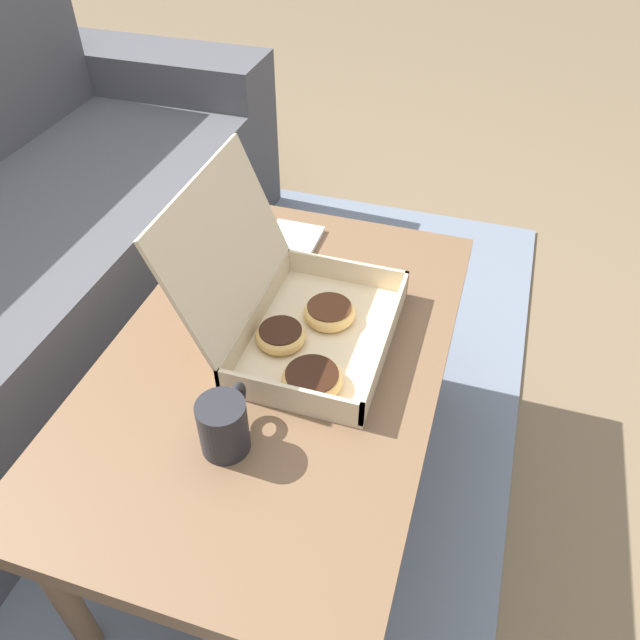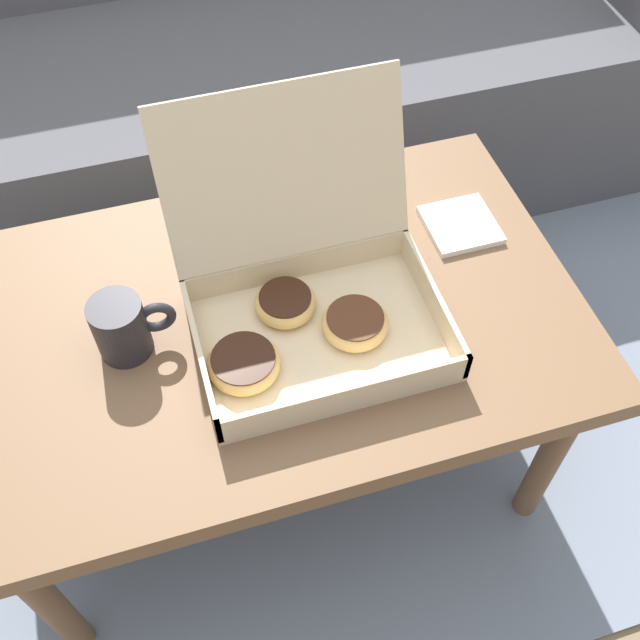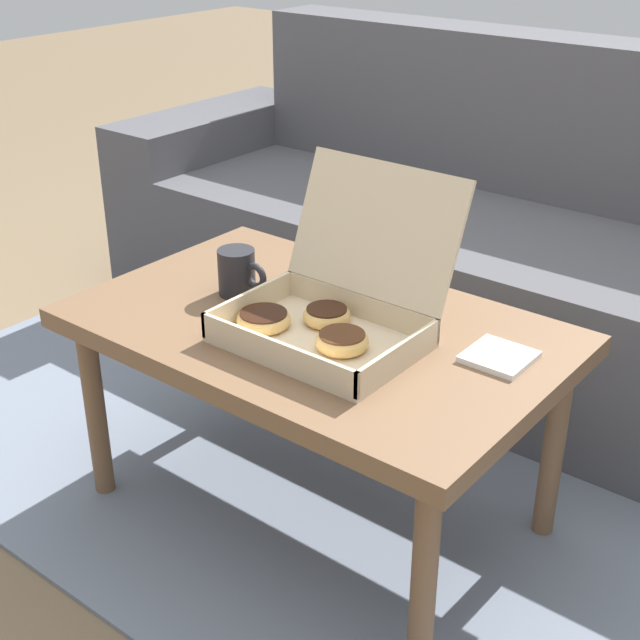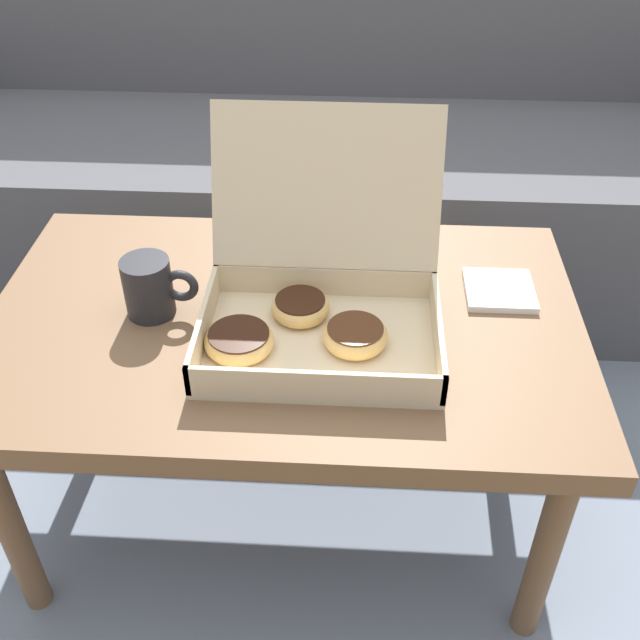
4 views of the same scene
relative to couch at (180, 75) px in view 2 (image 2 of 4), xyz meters
The scene contains 7 objects.
ground_plane 0.83m from the couch, 90.00° to the right, with size 12.00×12.00×0.00m, color #756047.
area_rug 0.56m from the couch, 90.00° to the right, with size 2.57×1.81×0.01m, color slate.
couch is the anchor object (origin of this frame).
coffee_table 0.89m from the couch, 90.00° to the right, with size 0.96×0.60×0.47m.
pastry_box 0.93m from the couch, 86.88° to the right, with size 0.36×0.36×0.30m.
coffee_mug 0.93m from the couch, 103.43° to the right, with size 0.12×0.08×0.10m.
napkin_stack 0.88m from the couch, 65.95° to the right, with size 0.11×0.11×0.01m.
Camera 2 is at (-0.12, -0.79, 1.37)m, focal length 42.00 mm.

